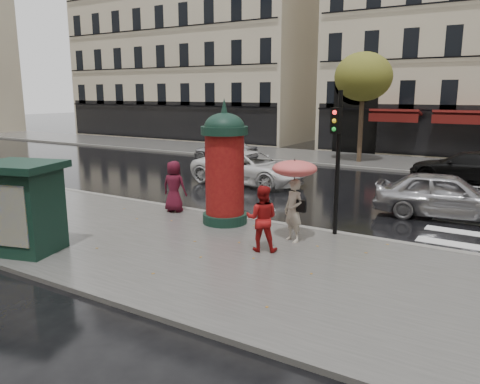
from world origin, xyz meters
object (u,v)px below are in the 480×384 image
Objects in this scene: traffic_light at (337,149)px; newsstand at (23,206)px; woman_umbrella at (294,187)px; woman_red at (262,218)px; car_white at (249,168)px; morris_column at (225,164)px; car_black at (466,167)px; car_silver at (445,195)px; man_burgundy at (174,186)px; car_far_silver at (225,150)px.

traffic_light is 8.72m from newsstand.
woman_red is at bearing -107.95° from woman_umbrella.
car_white is at bearing -79.15° from woman_red.
morris_column is 0.77× the size of car_black.
car_silver is 0.84× the size of car_white.
man_burgundy is 2.55m from morris_column.
car_black is (3.40, 14.24, -0.26)m from woman_red.
newsstand is 19.62m from car_black.
traffic_light reaches higher than man_burgundy.
car_far_silver is (-11.59, 11.76, -1.96)m from traffic_light.
car_far_silver is at bearing -75.04° from woman_red.
woman_red is 17.59m from car_far_silver.
car_white is 10.49m from car_black.
woman_red is 0.44× the size of morris_column.
woman_umbrella reaches higher than car_black.
car_silver is (3.18, 5.49, -0.90)m from woman_umbrella.
newsstand is 0.46× the size of car_black.
traffic_light is at bearing -136.91° from woman_red.
morris_column is at bearing 167.12° from woman_umbrella.
woman_umbrella is at bearing 142.21° from car_silver.
newsstand is at bearing -120.05° from morris_column.
morris_column is 7.38m from car_white.
woman_umbrella is at bearing 38.31° from newsstand.
man_burgundy is 5.45m from newsstand.
woman_umbrella is 1.32× the size of man_burgundy.
car_silver is (2.42, 4.27, -1.87)m from traffic_light.
car_black is (2.26, 11.86, -1.93)m from traffic_light.
traffic_light reaches higher than morris_column.
car_black is at bearing -6.53° from car_silver.
car_white is at bearing 128.21° from woman_umbrella.
morris_column is 13.78m from car_black.
car_black is at bearing -124.93° from woman_red.
car_black is at bearing -132.73° from man_burgundy.
woman_umbrella reaches higher than woman_red.
car_black is at bearing -54.68° from car_white.
morris_column is 1.67× the size of newsstand.
morris_column reaches higher than car_white.
car_silver is at bearing -99.59° from car_white.
man_burgundy is 0.43× the size of car_far_silver.
car_silver is at bearing -160.05° from man_burgundy.
morris_column is 3.59m from traffic_light.
car_white is (-6.47, 6.04, -1.90)m from traffic_light.
woman_red reaches higher than car_black.
newsstand is 11.77m from car_white.
car_black is 1.23× the size of car_far_silver.
morris_column is at bearing 121.75° from car_silver.
man_burgundy is at bearing -172.39° from car_white.
newsstand is 0.57× the size of car_far_silver.
newsstand is at bearing -178.23° from car_white.
morris_column reaches higher than man_burgundy.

